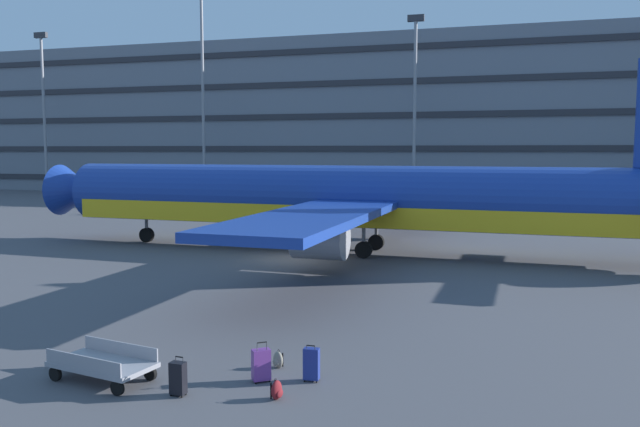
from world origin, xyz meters
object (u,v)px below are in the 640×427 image
suitcase_large (178,378)px  baggage_cart (102,364)px  airliner (354,200)px  suitcase_navy (311,364)px  backpack_small (278,360)px  backpack_teal (277,390)px  suitcase_black (261,365)px

suitcase_large → baggage_cart: suitcase_large is taller
airliner → suitcase_navy: (3.59, -19.57, -2.54)m
suitcase_navy → backpack_small: suitcase_navy is taller
suitcase_navy → backpack_small: 1.34m
suitcase_large → baggage_cart: 2.32m
backpack_teal → baggage_cart: bearing=-178.9°
suitcase_large → backpack_teal: bearing=10.7°
baggage_cart → suitcase_navy: bearing=16.0°
suitcase_black → suitcase_navy: suitcase_black is taller
airliner → backpack_teal: size_ratio=79.09×
suitcase_black → suitcase_large: suitcase_black is taller
airliner → baggage_cart: 21.21m
airliner → suitcase_large: size_ratio=43.18×
suitcase_large → backpack_teal: (2.30, 0.43, -0.21)m
suitcase_black → backpack_teal: suitcase_black is taller
suitcase_black → backpack_small: size_ratio=2.10×
airliner → backpack_teal: (3.17, -20.92, -2.76)m
backpack_teal → baggage_cart: size_ratio=0.15×
backpack_small → baggage_cart: baggage_cart is taller
airliner → suitcase_large: bearing=-87.7°
backpack_small → backpack_teal: (0.72, -2.02, 0.01)m
backpack_small → suitcase_navy: bearing=-30.4°
backpack_teal → backpack_small: bearing=109.7°
baggage_cart → airliner: bearing=86.1°
baggage_cart → suitcase_large: bearing=-8.5°
suitcase_navy → backpack_teal: suitcase_navy is taller
suitcase_large → backpack_small: 2.92m
backpack_small → backpack_teal: 2.14m
airliner → baggage_cart: (-1.42, -21.01, -2.56)m
suitcase_black → suitcase_large: size_ratio=1.12×
backpack_small → backpack_teal: size_ratio=0.98×
suitcase_black → suitcase_navy: (1.19, 0.38, 0.01)m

